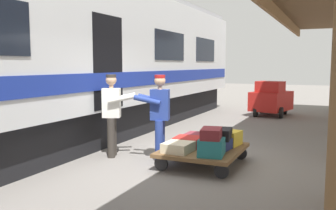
% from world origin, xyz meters
% --- Properties ---
extents(ground_plane, '(60.00, 60.00, 0.00)m').
position_xyz_m(ground_plane, '(0.00, 0.00, 0.00)').
color(ground_plane, slate).
extents(train_car, '(3.02, 18.55, 4.00)m').
position_xyz_m(train_car, '(3.70, 0.00, 2.06)').
color(train_car, silver).
rests_on(train_car, ground_plane).
extents(luggage_cart, '(1.40, 1.70, 0.33)m').
position_xyz_m(luggage_cart, '(-0.03, 0.19, 0.28)').
color(luggage_cart, brown).
rests_on(luggage_cart, ground_plane).
extents(suitcase_teal_softside, '(0.49, 0.60, 0.30)m').
position_xyz_m(suitcase_teal_softside, '(-0.34, 0.65, 0.47)').
color(suitcase_teal_softside, '#1E666B').
rests_on(suitcase_teal_softside, luggage_cart).
extents(suitcase_red_plastic, '(0.52, 0.49, 0.19)m').
position_xyz_m(suitcase_red_plastic, '(0.29, 0.19, 0.42)').
color(suitcase_red_plastic, '#AD231E').
rests_on(suitcase_red_plastic, luggage_cart).
extents(suitcase_burgundy_valise, '(0.45, 0.52, 0.17)m').
position_xyz_m(suitcase_burgundy_valise, '(0.29, -0.28, 0.41)').
color(suitcase_burgundy_valise, maroon).
rests_on(suitcase_burgundy_valise, luggage_cart).
extents(suitcase_yellow_case, '(0.58, 0.53, 0.28)m').
position_xyz_m(suitcase_yellow_case, '(-0.34, -0.28, 0.46)').
color(suitcase_yellow_case, gold).
rests_on(suitcase_yellow_case, luggage_cart).
extents(suitcase_navy_fabric, '(0.41, 0.49, 0.20)m').
position_xyz_m(suitcase_navy_fabric, '(-0.34, 0.19, 0.42)').
color(suitcase_navy_fabric, navy).
rests_on(suitcase_navy_fabric, luggage_cart).
extents(suitcase_cream_canvas, '(0.50, 0.57, 0.17)m').
position_xyz_m(suitcase_cream_canvas, '(0.29, 0.65, 0.41)').
color(suitcase_cream_canvas, beige).
rests_on(suitcase_cream_canvas, luggage_cart).
extents(suitcase_black_hardshell, '(0.42, 0.55, 0.20)m').
position_xyz_m(suitcase_black_hardshell, '(-0.36, 0.16, 0.62)').
color(suitcase_black_hardshell, black).
rests_on(suitcase_black_hardshell, suitcase_navy_fabric).
extents(suitcase_maroon_trunk, '(0.42, 0.55, 0.18)m').
position_xyz_m(suitcase_maroon_trunk, '(-0.34, 0.67, 0.71)').
color(suitcase_maroon_trunk, maroon).
rests_on(suitcase_maroon_trunk, suitcase_teal_softside).
extents(porter_in_overalls, '(0.72, 0.54, 1.70)m').
position_xyz_m(porter_in_overalls, '(0.87, 0.26, 0.93)').
color(porter_in_overalls, navy).
rests_on(porter_in_overalls, ground_plane).
extents(porter_by_door, '(0.74, 0.59, 1.70)m').
position_xyz_m(porter_by_door, '(1.89, 0.35, 0.93)').
color(porter_by_door, '#332D28').
rests_on(porter_by_door, ground_plane).
extents(baggage_tug, '(1.47, 1.91, 1.30)m').
position_xyz_m(baggage_tug, '(-0.12, -7.29, 0.63)').
color(baggage_tug, '#B21E19').
rests_on(baggage_tug, ground_plane).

